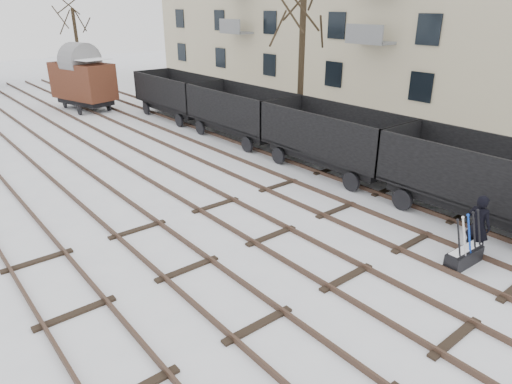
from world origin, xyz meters
TOP-DOWN VIEW (x-y plane):
  - ground at (0.00, 0.00)m, footprint 120.00×120.00m
  - tracks at (-0.00, 13.67)m, footprint 13.90×52.00m
  - ground_frame at (3.01, -1.57)m, footprint 1.32×0.47m
  - worker at (3.76, -1.47)m, footprint 0.46×0.68m
  - freight_wagon_a at (6.00, -0.44)m, footprint 2.59×6.47m
  - freight_wagon_b at (6.00, 5.96)m, footprint 2.59×6.47m
  - freight_wagon_c at (6.00, 12.36)m, footprint 2.59×6.47m
  - freight_wagon_d at (6.00, 18.76)m, footprint 2.59×6.47m
  - box_van_wagon at (2.38, 24.86)m, footprint 3.44×4.90m
  - tree_near at (8.06, 10.07)m, footprint 0.30×0.30m
  - tree_far_right at (6.49, 37.05)m, footprint 0.30×0.30m

SIDE VIEW (x-z plane):
  - ground at x=0.00m, z-range 0.00..0.00m
  - tracks at x=0.00m, z-range -0.01..0.16m
  - ground_frame at x=3.01m, z-range -0.46..1.03m
  - worker at x=3.76m, z-range 0.00..1.84m
  - freight_wagon_a at x=6.00m, z-range -0.31..2.33m
  - freight_wagon_b at x=6.00m, z-range -0.31..2.33m
  - freight_wagon_c at x=6.00m, z-range -0.31..2.33m
  - freight_wagon_d at x=6.00m, z-range -0.31..2.33m
  - box_van_wagon at x=2.38m, z-range 0.28..3.67m
  - tree_far_right at x=6.49m, z-range 0.00..6.33m
  - tree_near at x=8.06m, z-range 0.00..6.84m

